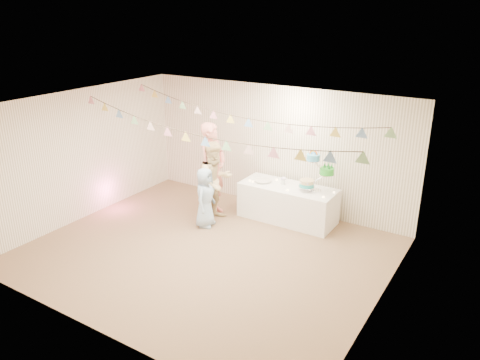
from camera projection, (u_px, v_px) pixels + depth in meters
The scene contains 25 objects.
floor at pixel (206, 252), 8.25m from camera, with size 6.00×6.00×0.00m, color brown.
ceiling at pixel (202, 106), 7.34m from camera, with size 6.00×6.00×0.00m, color silver.
back_wall at pixel (275, 148), 9.78m from camera, with size 6.00×6.00×0.00m, color white.
front_wall at pixel (86, 244), 5.81m from camera, with size 6.00×6.00×0.00m, color white.
left_wall at pixel (82, 155), 9.29m from camera, with size 5.00×5.00×0.00m, color white.
right_wall at pixel (384, 225), 6.30m from camera, with size 5.00×5.00×0.00m, color white.
table at pixel (288, 203), 9.39m from camera, with size 1.93×0.77×0.72m, color white.
cake_stand at pixel (316, 171), 8.89m from camera, with size 0.68×0.40×0.76m, color silver, non-canonical shape.
cake_bottom at pixel (307, 185), 9.02m from camera, with size 0.31×0.31×0.15m, color teal, non-canonical shape.
cake_middle at pixel (327, 173), 8.88m from camera, with size 0.27×0.27×0.22m, color green, non-canonical shape.
cake_top_tier at pixel (313, 159), 8.81m from camera, with size 0.25×0.25×0.19m, color #45A9DA, non-canonical shape.
platter at pixel (263, 180), 9.49m from camera, with size 0.33×0.33×0.02m, color white.
posy at pixel (283, 179), 9.34m from camera, with size 0.13×0.13×0.15m, color white, non-canonical shape.
person_adult_a at pixel (213, 170), 9.46m from camera, with size 0.71×0.47×1.94m, color #E07F75.
person_adult_b at pixel (215, 181), 9.27m from camera, with size 0.79×0.62×1.63m, color #DDBF88.
person_child at pixel (205, 197), 9.06m from camera, with size 0.58×0.38×1.20m, color #99B9D9.
bunting_back at pixel (239, 110), 8.30m from camera, with size 5.60×1.10×0.40m, color pink, non-canonical shape.
bunting_front at pixel (195, 126), 7.28m from camera, with size 5.60×0.90×0.36m, color #72A5E5, non-canonical shape.
tealight_0 at pixel (250, 180), 9.54m from camera, with size 0.04×0.04×0.03m, color #FFD88C.
tealight_1 at pixel (277, 180), 9.58m from camera, with size 0.04×0.04×0.03m, color #FFD88C.
tealight_2 at pixel (288, 190), 9.04m from camera, with size 0.04×0.04×0.03m, color #FFD88C.
tealight_3 at pixel (309, 186), 9.26m from camera, with size 0.04×0.04×0.03m, color #FFD88C.
tealight_4 at pixel (323, 197), 8.71m from camera, with size 0.04×0.04×0.03m, color #FFD88C.
tealight_5 at pixel (334, 192), 8.93m from camera, with size 0.04×0.04×0.03m, color #FFD88C.
tealight_6 at pixel (253, 182), 9.48m from camera, with size 0.04×0.04×0.03m, color #FFD88C.
Camera 1 is at (4.37, -5.86, 4.07)m, focal length 35.00 mm.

